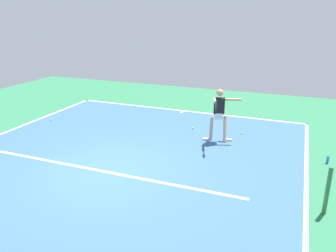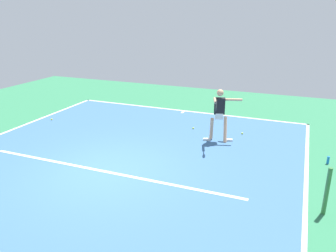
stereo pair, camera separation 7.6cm
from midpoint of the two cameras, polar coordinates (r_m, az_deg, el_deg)
ground_plane at (r=9.24m, az=-10.66°, el=-7.59°), size 22.05×22.05×0.00m
court_surface at (r=9.23m, az=-10.66°, el=-7.58°), size 10.12×12.74×0.00m
court_line_baseline_near at (r=14.59m, az=2.52°, el=2.62°), size 10.12×0.10×0.01m
court_line_sideline_left at (r=8.03m, az=22.24°, el=-13.02°), size 0.10×12.74×0.01m
court_line_service at (r=9.20m, az=-10.80°, el=-7.68°), size 7.59×0.10×0.01m
court_line_centre_mark at (r=14.40m, az=2.26°, el=2.42°), size 0.10×0.30×0.01m
net_post at (r=7.81m, az=25.31°, el=-9.94°), size 0.09×0.09×1.07m
tennis_player at (r=10.94m, az=8.53°, el=2.39°), size 1.16×1.32×1.77m
tennis_ball_near_player at (r=14.05m, az=-19.54°, el=1.03°), size 0.07×0.07×0.07m
tennis_ball_by_sideline at (r=12.03m, az=12.29°, el=-1.19°), size 0.07×0.07×0.07m
tennis_ball_centre_court at (r=12.30m, az=4.06°, el=-0.36°), size 0.07×0.07×0.07m
water_bottle at (r=10.49m, az=25.41°, el=-5.22°), size 0.07×0.07×0.22m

